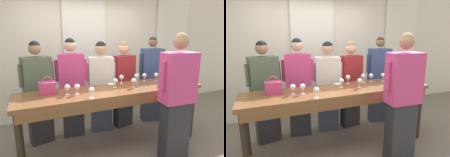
{
  "view_description": "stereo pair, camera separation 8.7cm",
  "coord_description": "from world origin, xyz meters",
  "views": [
    {
      "loc": [
        -1.21,
        -2.72,
        1.85
      ],
      "look_at": [
        0.0,
        0.07,
        1.13
      ],
      "focal_mm": 32.0,
      "sensor_mm": 36.0,
      "label": 1
    },
    {
      "loc": [
        -1.13,
        -2.75,
        1.85
      ],
      "look_at": [
        0.0,
        0.07,
        1.13
      ],
      "focal_mm": 32.0,
      "sensor_mm": 36.0,
      "label": 2
    }
  ],
  "objects": [
    {
      "name": "host_pouring",
      "position": [
        0.68,
        -0.64,
        0.93
      ],
      "size": [
        0.57,
        0.29,
        1.84
      ],
      "color": "#28282D",
      "rests_on": "ground_plane"
    },
    {
      "name": "guest_olive_jacket",
      "position": [
        -1.07,
        0.61,
        0.86
      ],
      "size": [
        0.55,
        0.34,
        1.71
      ],
      "color": "#28282D",
      "rests_on": "ground_plane"
    },
    {
      "name": "potted_plant",
      "position": [
        1.91,
        1.23,
        0.35
      ],
      "size": [
        0.32,
        0.32,
        0.7
      ],
      "color": "#4C4C51",
      "rests_on": "ground_plane"
    },
    {
      "name": "curtain_panel_right",
      "position": [
        2.33,
        1.53,
        1.34
      ],
      "size": [
        0.94,
        0.03,
        2.69
      ],
      "color": "white",
      "rests_on": "ground_plane"
    },
    {
      "name": "wine_glass_center_left",
      "position": [
        -0.59,
        -0.04,
        1.09
      ],
      "size": [
        0.08,
        0.08,
        0.15
      ],
      "color": "white",
      "rests_on": "tasting_bar"
    },
    {
      "name": "guest_cream_sweater",
      "position": [
        0.02,
        0.61,
        0.86
      ],
      "size": [
        0.56,
        0.33,
        1.68
      ],
      "color": "#383D51",
      "rests_on": "ground_plane"
    },
    {
      "name": "wine_bottle",
      "position": [
        0.97,
        0.04,
        1.1
      ],
      "size": [
        0.08,
        0.08,
        0.32
      ],
      "color": "black",
      "rests_on": "tasting_bar"
    },
    {
      "name": "ground_plane",
      "position": [
        0.0,
        0.0,
        0.0
      ],
      "size": [
        18.0,
        18.0,
        0.0
      ],
      "primitive_type": "plane",
      "color": "#70665B"
    },
    {
      "name": "wine_glass_front_left",
      "position": [
        0.69,
        0.22,
        1.09
      ],
      "size": [
        0.08,
        0.08,
        0.15
      ],
      "color": "white",
      "rests_on": "tasting_bar"
    },
    {
      "name": "wine_glass_center_right",
      "position": [
        0.33,
        -0.04,
        1.09
      ],
      "size": [
        0.08,
        0.08,
        0.15
      ],
      "color": "white",
      "rests_on": "tasting_bar"
    },
    {
      "name": "guest_pink_top",
      "position": [
        -0.52,
        0.61,
        0.9
      ],
      "size": [
        0.55,
        0.27,
        1.75
      ],
      "color": "#28282D",
      "rests_on": "ground_plane"
    },
    {
      "name": "guest_navy_coat",
      "position": [
        1.12,
        0.61,
        0.89
      ],
      "size": [
        0.54,
        0.32,
        1.75
      ],
      "color": "#383D51",
      "rests_on": "ground_plane"
    },
    {
      "name": "wine_glass_front_mid",
      "position": [
        0.54,
        0.24,
        1.09
      ],
      "size": [
        0.08,
        0.08,
        0.15
      ],
      "color": "white",
      "rests_on": "tasting_bar"
    },
    {
      "name": "wine_glass_front_right",
      "position": [
        0.85,
        -0.16,
        1.09
      ],
      "size": [
        0.08,
        0.08,
        0.15
      ],
      "color": "white",
      "rests_on": "tasting_bar"
    },
    {
      "name": "wine_glass_near_host",
      "position": [
        0.26,
        0.25,
        1.09
      ],
      "size": [
        0.08,
        0.08,
        0.15
      ],
      "color": "white",
      "rests_on": "tasting_bar"
    },
    {
      "name": "wine_glass_center_mid",
      "position": [
        -0.72,
        -0.01,
        1.09
      ],
      "size": [
        0.08,
        0.08,
        0.15
      ],
      "color": "white",
      "rests_on": "tasting_bar"
    },
    {
      "name": "wine_glass_back_mid",
      "position": [
        0.05,
        0.06,
        1.09
      ],
      "size": [
        0.08,
        0.08,
        0.15
      ],
      "color": "white",
      "rests_on": "tasting_bar"
    },
    {
      "name": "napkin",
      "position": [
        0.08,
        0.29,
        0.98
      ],
      "size": [
        0.14,
        0.14,
        0.0
      ],
      "color": "white",
      "rests_on": "tasting_bar"
    },
    {
      "name": "tasting_bar",
      "position": [
        0.0,
        -0.02,
        0.89
      ],
      "size": [
        2.92,
        0.7,
        0.98
      ],
      "color": "brown",
      "rests_on": "ground_plane"
    },
    {
      "name": "curtain_panel_center",
      "position": [
        0.0,
        1.53,
        1.34
      ],
      "size": [
        0.94,
        0.03,
        2.69
      ],
      "color": "white",
      "rests_on": "ground_plane"
    },
    {
      "name": "guest_striped_shirt",
      "position": [
        0.48,
        0.61,
        0.87
      ],
      "size": [
        0.54,
        0.29,
        1.67
      ],
      "color": "#28282D",
      "rests_on": "ground_plane"
    },
    {
      "name": "wall_back",
      "position": [
        0.0,
        1.59,
        1.4
      ],
      "size": [
        12.0,
        0.06,
        2.8
      ],
      "color": "silver",
      "rests_on": "ground_plane"
    },
    {
      "name": "handbag",
      "position": [
        -0.97,
        0.14,
        1.07
      ],
      "size": [
        0.22,
        0.14,
        0.26
      ],
      "color": "#C63870",
      "rests_on": "tasting_bar"
    },
    {
      "name": "wine_glass_back_right",
      "position": [
        0.91,
        0.17,
        1.09
      ],
      "size": [
        0.08,
        0.08,
        0.15
      ],
      "color": "white",
      "rests_on": "tasting_bar"
    },
    {
      "name": "wine_glass_back_left",
      "position": [
        -0.45,
        -0.28,
        1.09
      ],
      "size": [
        0.08,
        0.08,
        0.15
      ],
      "color": "white",
      "rests_on": "tasting_bar"
    }
  ]
}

